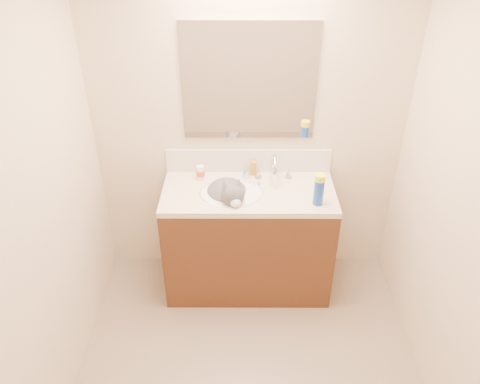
{
  "coord_description": "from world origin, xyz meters",
  "views": [
    {
      "loc": [
        -0.05,
        -1.75,
        2.61
      ],
      "look_at": [
        -0.06,
        0.92,
        0.88
      ],
      "focal_mm": 35.0,
      "sensor_mm": 36.0,
      "label": 1
    }
  ],
  "objects_px": {
    "silver_jar": "(246,174)",
    "spray_can": "(319,192)",
    "faucet": "(274,170)",
    "vanity_cabinet": "(248,241)",
    "cat": "(228,196)",
    "basin": "(231,201)",
    "amber_bottle": "(253,168)",
    "pill_bottle": "(200,172)"
  },
  "relations": [
    {
      "from": "cat",
      "to": "amber_bottle",
      "type": "height_order",
      "value": "cat"
    },
    {
      "from": "vanity_cabinet",
      "to": "silver_jar",
      "type": "distance_m",
      "value": 0.51
    },
    {
      "from": "pill_bottle",
      "to": "silver_jar",
      "type": "bearing_deg",
      "value": 3.48
    },
    {
      "from": "silver_jar",
      "to": "spray_can",
      "type": "distance_m",
      "value": 0.58
    },
    {
      "from": "vanity_cabinet",
      "to": "cat",
      "type": "bearing_deg",
      "value": -170.36
    },
    {
      "from": "faucet",
      "to": "spray_can",
      "type": "relative_size",
      "value": 1.54
    },
    {
      "from": "pill_bottle",
      "to": "spray_can",
      "type": "relative_size",
      "value": 0.56
    },
    {
      "from": "faucet",
      "to": "spray_can",
      "type": "height_order",
      "value": "faucet"
    },
    {
      "from": "pill_bottle",
      "to": "silver_jar",
      "type": "height_order",
      "value": "pill_bottle"
    },
    {
      "from": "faucet",
      "to": "silver_jar",
      "type": "height_order",
      "value": "faucet"
    },
    {
      "from": "cat",
      "to": "faucet",
      "type": "bearing_deg",
      "value": 9.03
    },
    {
      "from": "pill_bottle",
      "to": "vanity_cabinet",
      "type": "bearing_deg",
      "value": -25.1
    },
    {
      "from": "vanity_cabinet",
      "to": "pill_bottle",
      "type": "xyz_separation_m",
      "value": [
        -0.34,
        0.16,
        0.5
      ]
    },
    {
      "from": "pill_bottle",
      "to": "cat",
      "type": "bearing_deg",
      "value": -42.55
    },
    {
      "from": "basin",
      "to": "faucet",
      "type": "xyz_separation_m",
      "value": [
        0.3,
        0.17,
        0.16
      ]
    },
    {
      "from": "pill_bottle",
      "to": "spray_can",
      "type": "xyz_separation_m",
      "value": [
        0.8,
        -0.32,
        0.04
      ]
    },
    {
      "from": "cat",
      "to": "silver_jar",
      "type": "distance_m",
      "value": 0.25
    },
    {
      "from": "basin",
      "to": "amber_bottle",
      "type": "relative_size",
      "value": 4.2
    },
    {
      "from": "vanity_cabinet",
      "to": "pill_bottle",
      "type": "bearing_deg",
      "value": 154.9
    },
    {
      "from": "vanity_cabinet",
      "to": "faucet",
      "type": "height_order",
      "value": "faucet"
    },
    {
      "from": "pill_bottle",
      "to": "spray_can",
      "type": "bearing_deg",
      "value": -21.85
    },
    {
      "from": "vanity_cabinet",
      "to": "amber_bottle",
      "type": "height_order",
      "value": "amber_bottle"
    },
    {
      "from": "pill_bottle",
      "to": "silver_jar",
      "type": "relative_size",
      "value": 1.72
    },
    {
      "from": "cat",
      "to": "silver_jar",
      "type": "xyz_separation_m",
      "value": [
        0.13,
        0.21,
        0.06
      ]
    },
    {
      "from": "silver_jar",
      "to": "amber_bottle",
      "type": "relative_size",
      "value": 0.55
    },
    {
      "from": "cat",
      "to": "basin",
      "type": "bearing_deg",
      "value": -31.96
    },
    {
      "from": "basin",
      "to": "faucet",
      "type": "relative_size",
      "value": 1.61
    },
    {
      "from": "pill_bottle",
      "to": "silver_jar",
      "type": "distance_m",
      "value": 0.33
    },
    {
      "from": "basin",
      "to": "amber_bottle",
      "type": "bearing_deg",
      "value": 57.72
    },
    {
      "from": "silver_jar",
      "to": "amber_bottle",
      "type": "bearing_deg",
      "value": 34.27
    },
    {
      "from": "faucet",
      "to": "pill_bottle",
      "type": "distance_m",
      "value": 0.53
    },
    {
      "from": "cat",
      "to": "amber_bottle",
      "type": "bearing_deg",
      "value": 35.96
    },
    {
      "from": "amber_bottle",
      "to": "spray_can",
      "type": "xyz_separation_m",
      "value": [
        0.42,
        -0.38,
        0.04
      ]
    },
    {
      "from": "faucet",
      "to": "vanity_cabinet",
      "type": "bearing_deg",
      "value": -142.71
    },
    {
      "from": "basin",
      "to": "faucet",
      "type": "bearing_deg",
      "value": 29.12
    },
    {
      "from": "amber_bottle",
      "to": "spray_can",
      "type": "height_order",
      "value": "spray_can"
    },
    {
      "from": "cat",
      "to": "pill_bottle",
      "type": "height_order",
      "value": "cat"
    },
    {
      "from": "faucet",
      "to": "amber_bottle",
      "type": "height_order",
      "value": "faucet"
    },
    {
      "from": "basin",
      "to": "vanity_cabinet",
      "type": "bearing_deg",
      "value": 14.04
    },
    {
      "from": "silver_jar",
      "to": "spray_can",
      "type": "bearing_deg",
      "value": -35.87
    },
    {
      "from": "vanity_cabinet",
      "to": "basin",
      "type": "distance_m",
      "value": 0.4
    },
    {
      "from": "pill_bottle",
      "to": "spray_can",
      "type": "height_order",
      "value": "spray_can"
    }
  ]
}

